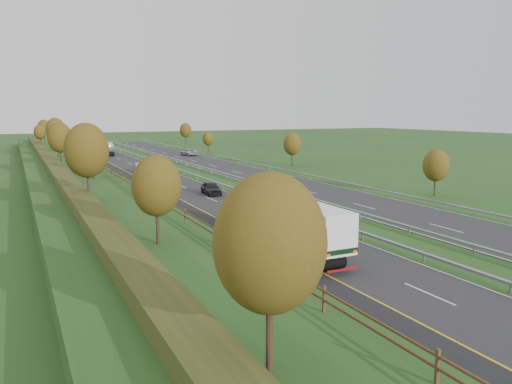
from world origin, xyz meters
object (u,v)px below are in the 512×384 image
at_px(box_lorry, 285,219).
at_px(car_oncoming, 189,152).
at_px(car_dark_near, 211,188).
at_px(car_small_far, 98,148).
at_px(car_silver_mid, 140,167).
at_px(road_tanker, 106,148).

height_order(box_lorry, car_oncoming, box_lorry).
distance_m(car_dark_near, car_small_far, 82.76).
xyz_separation_m(car_silver_mid, car_oncoming, (18.70, 29.20, -0.03)).
distance_m(box_lorry, car_small_far, 109.65).
bearing_deg(road_tanker, car_small_far, 89.79).
height_order(road_tanker, car_silver_mid, road_tanker).
height_order(box_lorry, road_tanker, box_lorry).
xyz_separation_m(box_lorry, road_tanker, (2.02, 95.86, -0.47)).
xyz_separation_m(car_silver_mid, car_small_far, (0.70, 54.07, -0.01)).
relative_size(road_tanker, car_dark_near, 2.32).
bearing_deg(box_lorry, car_silver_mid, 88.59).
relative_size(car_silver_mid, car_small_far, 0.89).
relative_size(road_tanker, car_oncoming, 1.98).
bearing_deg(car_dark_near, car_small_far, 97.44).
xyz_separation_m(road_tanker, car_oncoming, (18.05, -11.11, -1.04)).
distance_m(box_lorry, car_silver_mid, 55.60).
relative_size(box_lorry, car_dark_near, 3.36).
bearing_deg(car_oncoming, road_tanker, -36.97).
height_order(road_tanker, car_oncoming, road_tanker).
bearing_deg(car_dark_near, car_oncoming, 80.59).
distance_m(box_lorry, car_dark_near, 27.23).
xyz_separation_m(road_tanker, car_silver_mid, (-0.65, -40.31, -1.01)).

